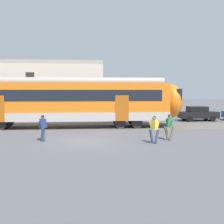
{
  "coord_description": "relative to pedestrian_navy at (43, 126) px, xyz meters",
  "views": [
    {
      "loc": [
        0.35,
        -16.41,
        3.14
      ],
      "look_at": [
        1.99,
        2.85,
        1.6
      ],
      "focal_mm": 42.0,
      "sensor_mm": 36.0,
      "label": 1
    }
  ],
  "objects": [
    {
      "name": "ground_plane",
      "position": [
        2.58,
        -0.13,
        -0.96
      ],
      "size": [
        160.0,
        160.0,
        0.0
      ],
      "primitive_type": "plane",
      "color": "#515156"
    },
    {
      "name": "pedestrian_green",
      "position": [
        7.98,
        -0.35,
        0.0
      ],
      "size": [
        0.63,
        0.54,
        1.67
      ],
      "color": "#6B6051",
      "rests_on": "ground"
    },
    {
      "name": "pedestrian_yellow",
      "position": [
        6.78,
        -1.25,
        0.0
      ],
      "size": [
        0.71,
        0.49,
        1.67
      ],
      "color": "navy",
      "rests_on": "ground"
    },
    {
      "name": "background_building",
      "position": [
        -5.1,
        13.73,
        2.24
      ],
      "size": [
        18.89,
        5.0,
        9.2
      ],
      "color": "beige",
      "rests_on": "ground"
    },
    {
      "name": "parked_car_black",
      "position": [
        14.38,
        10.23,
        -0.18
      ],
      "size": [
        4.02,
        1.79,
        1.54
      ],
      "color": "black",
      "rests_on": "ground"
    },
    {
      "name": "pedestrian_navy",
      "position": [
        0.0,
        0.0,
        0.0
      ],
      "size": [
        0.51,
        0.71,
        1.67
      ],
      "color": "navy",
      "rests_on": "ground"
    }
  ]
}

